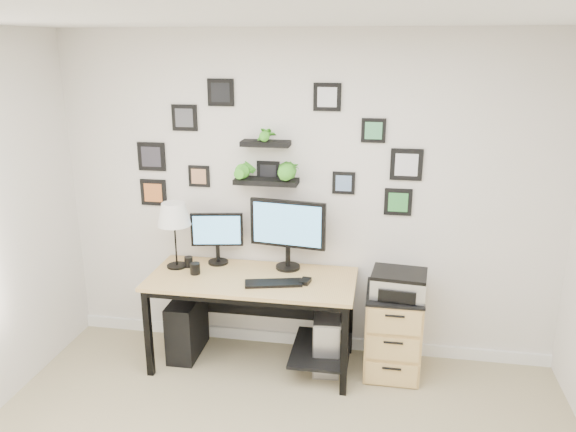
% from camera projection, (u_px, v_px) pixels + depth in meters
% --- Properties ---
extents(room, '(4.00, 4.00, 4.00)m').
position_uv_depth(room, '(304.00, 339.00, 4.82)').
color(room, tan).
rests_on(room, ground).
extents(desk, '(1.60, 0.70, 0.75)m').
position_uv_depth(desk, '(258.00, 290.00, 4.40)').
color(desk, tan).
rests_on(desk, ground).
extents(monitor_left, '(0.42, 0.19, 0.43)m').
position_uv_depth(monitor_left, '(217.00, 234.00, 4.54)').
color(monitor_left, black).
rests_on(monitor_left, desk).
extents(monitor_right, '(0.61, 0.22, 0.57)m').
position_uv_depth(monitor_right, '(288.00, 229.00, 4.41)').
color(monitor_right, black).
rests_on(monitor_right, desk).
extents(keyboard, '(0.45, 0.24, 0.02)m').
position_uv_depth(keyboard, '(273.00, 283.00, 4.20)').
color(keyboard, black).
rests_on(keyboard, desk).
extents(mouse, '(0.08, 0.11, 0.03)m').
position_uv_depth(mouse, '(305.00, 281.00, 4.23)').
color(mouse, black).
rests_on(mouse, desk).
extents(table_lamp, '(0.26, 0.26, 0.54)m').
position_uv_depth(table_lamp, '(174.00, 216.00, 4.42)').
color(table_lamp, black).
rests_on(table_lamp, desk).
extents(mug, '(0.08, 0.08, 0.09)m').
position_uv_depth(mug, '(195.00, 269.00, 4.39)').
color(mug, black).
rests_on(mug, desk).
extents(pen_cup, '(0.07, 0.07, 0.09)m').
position_uv_depth(pen_cup, '(189.00, 262.00, 4.53)').
color(pen_cup, black).
rests_on(pen_cup, desk).
extents(pc_tower_black, '(0.22, 0.49, 0.49)m').
position_uv_depth(pc_tower_black, '(187.00, 326.00, 4.64)').
color(pc_tower_black, black).
rests_on(pc_tower_black, ground).
extents(pc_tower_grey, '(0.24, 0.48, 0.46)m').
position_uv_depth(pc_tower_grey, '(327.00, 339.00, 4.47)').
color(pc_tower_grey, gray).
rests_on(pc_tower_grey, ground).
extents(file_cabinet, '(0.43, 0.53, 0.67)m').
position_uv_depth(file_cabinet, '(393.00, 331.00, 4.37)').
color(file_cabinet, tan).
rests_on(file_cabinet, ground).
extents(printer, '(0.43, 0.36, 0.18)m').
position_uv_depth(printer, '(399.00, 283.00, 4.20)').
color(printer, silver).
rests_on(printer, file_cabinet).
extents(wall_decor, '(2.28, 0.18, 1.04)m').
position_uv_depth(wall_decor, '(269.00, 156.00, 4.34)').
color(wall_decor, black).
rests_on(wall_decor, ground).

